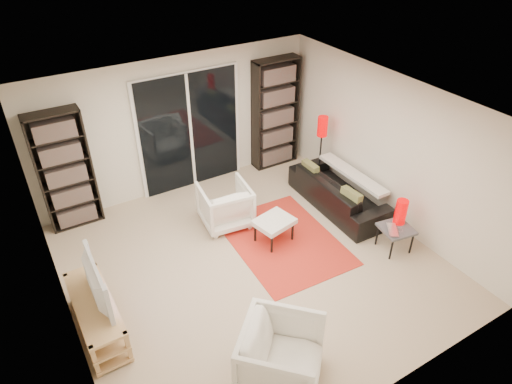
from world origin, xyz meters
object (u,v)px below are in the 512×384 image
Objects in this scene: floor_lamp at (322,134)px; armchair_front at (281,356)px; ottoman at (274,223)px; bookshelf_left at (65,171)px; tv_stand at (97,315)px; armchair_back at (225,205)px; side_table at (396,230)px; sofa at (339,192)px; bookshelf_right at (276,114)px.

armchair_front is at bearing -133.08° from floor_lamp.
armchair_front is 1.34× the size of ottoman.
bookshelf_left is 2.26× the size of armchair_front.
armchair_front is (1.55, -1.72, 0.13)m from tv_stand.
armchair_front is at bearing 81.10° from armchair_back.
tv_stand is 2.10× the size of ottoman.
armchair_front reaches higher than tv_stand.
tv_stand is (-0.29, -2.41, -0.71)m from bookshelf_left.
side_table is at bearing 141.96° from armchair_back.
sofa is 1.49× the size of floor_lamp.
side_table is at bearing -37.08° from ottoman.
floor_lamp reaches higher than armchair_back.
bookshelf_right is at bearing 13.69° from armchair_front.
bookshelf_left is 2.51m from armchair_back.
bookshelf_left is 4.42m from sofa.
ottoman is (2.51, -2.06, -0.63)m from bookshelf_left.
bookshelf_left reaches higher than tv_stand.
armchair_back is (-1.88, 0.57, 0.07)m from sofa.
armchair_front is at bearing 132.14° from sofa.
bookshelf_right is 1.59× the size of floor_lamp.
side_table is (0.00, -1.32, 0.07)m from sofa.
armchair_front is 2.87m from side_table.
floor_lamp reaches higher than tv_stand.
sofa is 2.53× the size of armchair_back.
floor_lamp is (2.89, 3.09, 0.61)m from armchair_front.
bookshelf_left reaches higher than armchair_back.
tv_stand is 4.31m from side_table.
tv_stand is 2.32m from armchair_front.
sofa reaches higher than ottoman.
side_table is (4.25, -0.75, 0.09)m from tv_stand.
bookshelf_left is 0.99× the size of sofa.
armchair_back is at bearing 25.77° from tv_stand.
bookshelf_right is 4.92m from armchair_front.
armchair_front is at bearing -47.98° from tv_stand.
floor_lamp reaches higher than ottoman.
armchair_back is (2.37, 1.14, 0.09)m from tv_stand.
sofa is at bearing -86.59° from bookshelf_right.
armchair_back is at bearing 74.98° from sofa.
floor_lamp is (0.19, 0.80, 0.71)m from sofa.
tv_stand is at bearing 99.49° from sofa.
bookshelf_right reaches higher than tv_stand.
armchair_front is 0.65× the size of floor_lamp.
bookshelf_right is at bearing 106.19° from floor_lamp.
armchair_back reaches higher than tv_stand.
side_table is at bearing -24.39° from armchair_front.
floor_lamp is at bearing -73.81° from bookshelf_right.
bookshelf_left reaches higher than ottoman.
ottoman is 1.25× the size of side_table.
armchair_front is (-2.70, -2.29, 0.10)m from sofa.
bookshelf_right is 4.07× the size of side_table.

